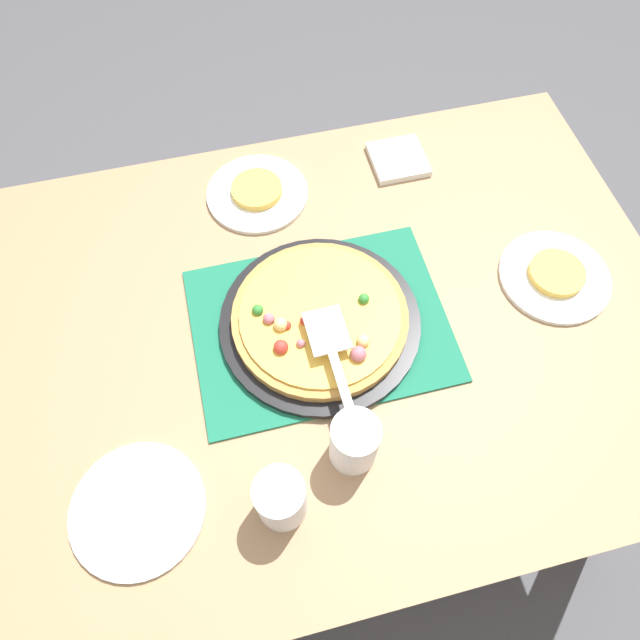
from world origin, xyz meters
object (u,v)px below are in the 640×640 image
Objects in this scene: plate_far_right at (257,193)px; pizza_server at (335,354)px; pizza at (320,317)px; cup_far at (281,499)px; plate_near_left at (554,277)px; served_slice_right at (257,189)px; napkin_stack at (398,159)px; plate_side at (138,509)px; pizza_pan at (320,322)px; served_slice_left at (557,273)px; cup_near at (354,442)px.

pizza_server is at bearing -82.58° from plate_far_right.
cup_far is at bearing -113.95° from pizza.
plate_near_left is 0.64m from served_slice_right.
pizza_server is (0.00, -0.10, 0.04)m from pizza.
plate_side is at bearing -135.57° from napkin_stack.
napkin_stack is (0.33, 0.02, -0.01)m from served_slice_right.
served_slice_left reaches higher than pizza_pan.
pizza_pan is 0.02m from pizza.
napkin_stack is at bearing 3.44° from served_slice_right.
pizza_server reaches higher than served_slice_left.
napkin_stack is (0.33, 0.02, 0.00)m from plate_far_right.
pizza_pan is 1.73× the size of plate_side.
pizza reaches higher than served_slice_left.
served_slice_right is at bearing -176.56° from napkin_stack.
pizza_pan is 0.26m from cup_near.
pizza_server reaches higher than plate_side.
pizza_server reaches higher than pizza_pan.
pizza_pan is at bearing 88.77° from cup_near.
pizza_server is at bearing 87.14° from cup_near.
pizza is 0.46m from napkin_stack.
cup_far is (-0.62, -0.30, 0.04)m from served_slice_left.
pizza_server is 0.54m from napkin_stack.
served_slice_left reaches higher than plate_side.
served_slice_left is at bearing -33.48° from plate_far_right.
plate_side is 1.83× the size of napkin_stack.
pizza_server reaches higher than napkin_stack.
pizza_server reaches higher than pizza.
pizza reaches higher than pizza_pan.
plate_side is 2.00× the size of served_slice_left.
plate_side is at bearing -178.73° from cup_near.
plate_side is at bearing -163.38° from plate_near_left.
pizza_pan reaches higher than plate_side.
plate_near_left is 0.55m from cup_near.
cup_near is (0.05, -0.60, 0.04)m from served_slice_right.
napkin_stack is (0.27, 0.37, -0.01)m from pizza_pan.
cup_far is at bearing -97.22° from plate_far_right.
served_slice_left is 0.69m from cup_far.
napkin_stack is (-0.21, 0.37, 0.00)m from plate_near_left.
pizza is at bearing 89.01° from cup_near.
pizza_pan is at bearing 57.25° from pizza.
cup_near is 0.52× the size of pizza_server.
pizza is 3.00× the size of served_slice_left.
served_slice_right is at bearing 146.52° from plate_near_left.
cup_near is at bearing 23.85° from cup_far.
cup_far is at bearing -114.00° from pizza_pan.
served_slice_left is at bearing -0.94° from pizza_pan.
pizza_server is (0.01, 0.16, 0.01)m from cup_near.
cup_far reaches higher than plate_side.
plate_side is at bearing 167.43° from cup_far.
pizza is at bearing 92.03° from pizza_server.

